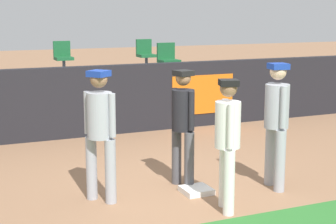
% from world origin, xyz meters
% --- Properties ---
extents(ground_plane, '(60.00, 60.00, 0.00)m').
position_xyz_m(ground_plane, '(0.00, 0.00, 0.00)').
color(ground_plane, '#936B4C').
extents(first_base, '(0.40, 0.40, 0.08)m').
position_xyz_m(first_base, '(0.17, -0.07, 0.04)').
color(first_base, white).
rests_on(first_base, ground_plane).
extents(player_fielder_home, '(0.45, 0.50, 1.71)m').
position_xyz_m(player_fielder_home, '(0.23, -0.82, 0.99)').
color(player_fielder_home, white).
rests_on(player_fielder_home, ground_plane).
extents(player_runner_visitor, '(0.40, 0.51, 1.82)m').
position_xyz_m(player_runner_visitor, '(1.31, -0.32, 1.06)').
color(player_runner_visitor, '#9EA3AD').
rests_on(player_runner_visitor, ground_plane).
extents(player_coach_visitor, '(0.47, 0.47, 1.78)m').
position_xyz_m(player_coach_visitor, '(-1.16, 0.16, 1.03)').
color(player_coach_visitor, '#9EA3AD').
rests_on(player_coach_visitor, ground_plane).
extents(player_umpire, '(0.39, 0.47, 1.72)m').
position_xyz_m(player_umpire, '(0.12, 0.29, 0.99)').
color(player_umpire, '#4C4C51').
rests_on(player_umpire, ground_plane).
extents(field_wall, '(18.00, 0.26, 1.44)m').
position_xyz_m(field_wall, '(0.01, 4.05, 0.72)').
color(field_wall, black).
rests_on(field_wall, ground_plane).
extents(bleacher_platform, '(18.00, 4.80, 0.94)m').
position_xyz_m(bleacher_platform, '(0.00, 6.62, 0.47)').
color(bleacher_platform, '#59595E').
rests_on(bleacher_platform, ground_plane).
extents(seat_front_right, '(0.46, 0.44, 0.84)m').
position_xyz_m(seat_front_right, '(2.17, 5.49, 1.41)').
color(seat_front_right, '#4C4C51').
rests_on(seat_front_right, bleacher_platform).
extents(seat_back_right, '(0.45, 0.44, 0.84)m').
position_xyz_m(seat_back_right, '(2.28, 7.29, 1.41)').
color(seat_back_right, '#4C4C51').
rests_on(seat_back_right, bleacher_platform).
extents(seat_back_center, '(0.44, 0.44, 0.84)m').
position_xyz_m(seat_back_center, '(-0.01, 7.29, 1.41)').
color(seat_back_center, '#4C4C51').
rests_on(seat_back_center, bleacher_platform).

